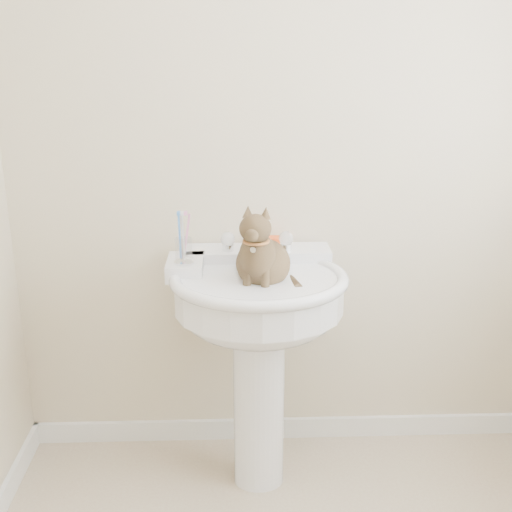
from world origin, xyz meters
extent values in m
cube|color=white|center=(0.00, 1.09, 0.04)|extent=(2.20, 0.02, 0.09)
cylinder|color=white|center=(-0.15, 0.80, 0.34)|extent=(0.19, 0.19, 0.68)
cylinder|color=white|center=(-0.15, 0.80, 0.78)|extent=(0.60, 0.60, 0.13)
ellipsoid|color=white|center=(-0.15, 0.80, 0.72)|extent=(0.55, 0.48, 0.22)
torus|color=white|center=(-0.15, 0.80, 0.84)|extent=(0.63, 0.63, 0.04)
cube|color=white|center=(-0.15, 1.01, 0.86)|extent=(0.56, 0.15, 0.06)
cube|color=white|center=(-0.41, 0.89, 0.86)|extent=(0.13, 0.20, 0.06)
cylinder|color=silver|center=(-0.15, 0.97, 0.91)|extent=(0.05, 0.05, 0.05)
cylinder|color=silver|center=(-0.15, 0.92, 0.94)|extent=(0.04, 0.04, 0.14)
sphere|color=white|center=(-0.26, 0.99, 0.93)|extent=(0.06, 0.06, 0.06)
sphere|color=white|center=(-0.04, 0.99, 0.93)|extent=(0.06, 0.06, 0.06)
cube|color=#E04D1A|center=(-0.10, 1.06, 0.90)|extent=(0.09, 0.06, 0.03)
cylinder|color=silver|center=(-0.41, 0.84, 0.89)|extent=(0.07, 0.07, 0.01)
cylinder|color=white|center=(-0.41, 0.84, 0.94)|extent=(0.06, 0.06, 0.09)
cylinder|color=#4387E4|center=(-0.43, 0.84, 0.99)|extent=(0.01, 0.01, 0.17)
cylinder|color=white|center=(-0.41, 0.84, 0.99)|extent=(0.01, 0.01, 0.17)
cylinder|color=pink|center=(-0.40, 0.84, 0.99)|extent=(0.01, 0.01, 0.17)
ellipsoid|color=brown|center=(-0.14, 0.81, 0.90)|extent=(0.19, 0.22, 0.17)
ellipsoid|color=brown|center=(-0.14, 0.73, 0.95)|extent=(0.12, 0.12, 0.16)
ellipsoid|color=brown|center=(-0.14, 0.71, 1.05)|extent=(0.11, 0.10, 0.10)
cone|color=brown|center=(-0.17, 0.72, 1.10)|extent=(0.04, 0.04, 0.04)
cone|color=brown|center=(-0.11, 0.72, 1.10)|extent=(0.04, 0.04, 0.04)
cylinder|color=brown|center=(-0.04, 0.83, 0.84)|extent=(0.03, 0.03, 0.20)
torus|color=#955728|center=(-0.14, 0.71, 1.01)|extent=(0.09, 0.09, 0.01)
camera|label=1|loc=(-0.24, -1.32, 1.62)|focal=45.00mm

